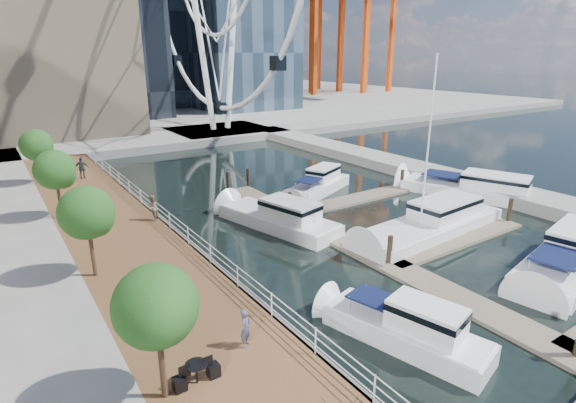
% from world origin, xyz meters
% --- Properties ---
extents(ground, '(520.00, 520.00, 0.00)m').
position_xyz_m(ground, '(0.00, 0.00, 0.00)').
color(ground, black).
rests_on(ground, ground).
extents(boardwalk, '(6.00, 60.00, 1.00)m').
position_xyz_m(boardwalk, '(-9.00, 15.00, 0.50)').
color(boardwalk, brown).
rests_on(boardwalk, ground).
extents(seawall, '(0.25, 60.00, 1.00)m').
position_xyz_m(seawall, '(-6.00, 15.00, 0.50)').
color(seawall, '#595954').
rests_on(seawall, ground).
extents(land_far, '(200.00, 114.00, 1.00)m').
position_xyz_m(land_far, '(0.00, 102.00, 0.50)').
color(land_far, gray).
rests_on(land_far, ground).
extents(breakwater, '(4.00, 60.00, 1.00)m').
position_xyz_m(breakwater, '(20.00, 20.00, 0.50)').
color(breakwater, gray).
rests_on(breakwater, ground).
extents(pier, '(14.00, 12.00, 1.00)m').
position_xyz_m(pier, '(14.00, 52.00, 0.50)').
color(pier, gray).
rests_on(pier, ground).
extents(railing, '(0.10, 60.00, 1.05)m').
position_xyz_m(railing, '(-6.10, 15.00, 1.52)').
color(railing, white).
rests_on(railing, boardwalk).
extents(floating_docks, '(16.00, 34.00, 2.60)m').
position_xyz_m(floating_docks, '(7.97, 9.98, 0.49)').
color(floating_docks, '#6D6051').
rests_on(floating_docks, ground).
extents(port_cranes, '(40.00, 52.00, 38.00)m').
position_xyz_m(port_cranes, '(67.67, 95.67, 20.00)').
color(port_cranes, '#D84C14').
rests_on(port_cranes, ground).
extents(street_trees, '(2.60, 42.60, 4.60)m').
position_xyz_m(street_trees, '(-11.40, 14.00, 4.29)').
color(street_trees, '#3F2B1C').
rests_on(street_trees, ground).
extents(yacht_foreground, '(11.96, 5.21, 2.15)m').
position_xyz_m(yacht_foreground, '(11.02, 2.10, 0.00)').
color(yacht_foreground, white).
rests_on(yacht_foreground, ground).
extents(pedestrian_near, '(0.67, 0.64, 1.54)m').
position_xyz_m(pedestrian_near, '(-7.96, 4.83, 1.77)').
color(pedestrian_near, '#44445A').
rests_on(pedestrian_near, boardwalk).
extents(pedestrian_mid, '(1.05, 1.06, 1.73)m').
position_xyz_m(pedestrian_mid, '(-6.50, 20.04, 1.86)').
color(pedestrian_mid, '#86725C').
rests_on(pedestrian_mid, boardwalk).
extents(pedestrian_far, '(1.23, 0.88, 1.93)m').
position_xyz_m(pedestrian_far, '(-8.22, 33.75, 1.97)').
color(pedestrian_far, '#32393E').
rests_on(pedestrian_far, boardwalk).
extents(moored_yachts, '(26.38, 34.30, 11.50)m').
position_xyz_m(moored_yachts, '(8.89, 10.14, 0.00)').
color(moored_yachts, white).
rests_on(moored_yachts, ground).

